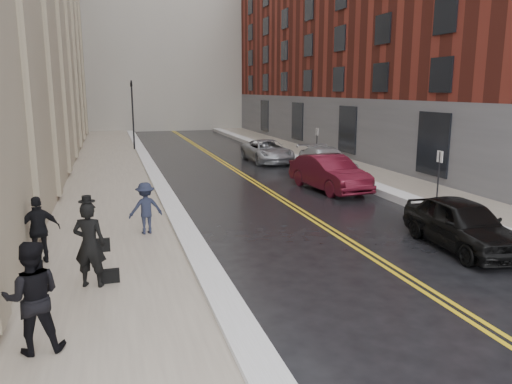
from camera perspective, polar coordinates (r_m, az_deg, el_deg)
ground at (r=10.48m, az=10.16°, el=-14.28°), size 160.00×160.00×0.00m
sidewalk_left at (r=24.80m, az=-16.46°, el=0.77°), size 4.00×64.00×0.15m
sidewalk_right at (r=28.15m, az=12.17°, el=2.24°), size 3.00×64.00×0.15m
lane_stripe_a at (r=25.70m, az=-0.94°, el=1.46°), size 0.12×64.00×0.01m
lane_stripe_b at (r=25.76m, az=-0.43°, el=1.49°), size 0.12×64.00×0.01m
snow_ridge_left at (r=24.88m, az=-11.17°, el=1.20°), size 0.70×60.80×0.26m
snow_ridge_right at (r=27.31m, az=8.76°, el=2.24°), size 0.85×60.80×0.30m
building_right at (r=38.49m, az=19.30°, el=17.67°), size 14.00×50.00×18.00m
traffic_signal at (r=38.46m, az=-13.92°, el=9.13°), size 0.18×0.15×5.20m
parking_sign_near at (r=20.70m, az=20.15°, el=2.06°), size 0.06×0.35×2.23m
parking_sign_far at (r=31.08m, az=6.97°, el=5.67°), size 0.06×0.35×2.23m
car_black at (r=15.61m, az=22.51°, el=-3.39°), size 2.05×4.45×1.48m
car_maroon at (r=23.03m, az=8.35°, el=2.17°), size 2.28×5.06×1.61m
car_silver_near at (r=27.17m, az=8.02°, el=3.48°), size 2.34×5.21×1.48m
car_silver_far at (r=31.85m, az=1.30°, el=4.70°), size 2.39×5.06×1.40m
pedestrian_main at (r=11.85m, az=-18.48°, el=-5.71°), size 0.83×0.68×1.98m
pedestrian_a at (r=9.34m, az=-24.20°, el=-10.91°), size 0.98×0.77×1.96m
pedestrian_b at (r=15.79m, az=-12.50°, el=-1.80°), size 1.12×0.76×1.61m
pedestrian_c at (r=13.94m, az=-23.54°, el=-3.99°), size 1.10×0.67×1.75m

